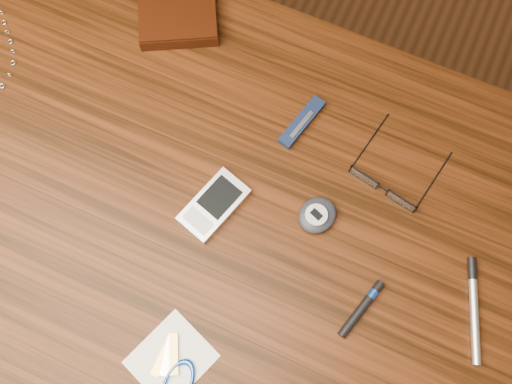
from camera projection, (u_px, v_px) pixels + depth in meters
ground at (229, 281)px, 1.53m from camera, size 3.80×3.80×0.00m
desk at (210, 219)px, 0.92m from camera, size 1.00×0.70×0.75m
wallet_and_card at (178, 16)px, 0.90m from camera, size 0.16×0.19×0.03m
eyeglasses at (385, 186)px, 0.82m from camera, size 0.13×0.13×0.02m
pda_phone at (214, 205)px, 0.81m from camera, size 0.08×0.11×0.02m
pedometer at (317, 215)px, 0.80m from camera, size 0.07×0.07×0.02m
notepad_keys at (175, 372)px, 0.75m from camera, size 0.12×0.12×0.01m
pocket_knife at (302, 122)px, 0.85m from camera, size 0.04×0.09×0.01m
silver_pen at (474, 301)px, 0.77m from camera, size 0.06×0.14×0.01m
black_blue_pen at (363, 307)px, 0.77m from camera, size 0.04×0.09×0.01m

